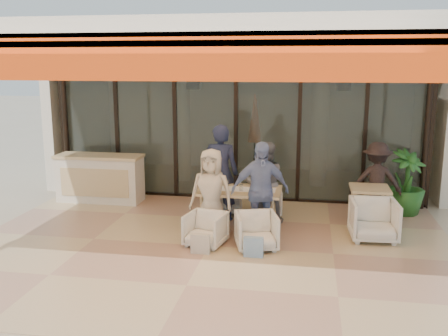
% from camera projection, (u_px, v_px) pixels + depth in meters
% --- Properties ---
extents(ground, '(70.00, 70.00, 0.00)m').
position_uv_depth(ground, '(209.00, 247.00, 8.17)').
color(ground, '#C6B293').
rests_on(ground, ground).
extents(terrace_floor, '(8.00, 6.00, 0.01)m').
position_uv_depth(terrace_floor, '(209.00, 247.00, 8.17)').
color(terrace_floor, tan).
rests_on(terrace_floor, ground).
extents(terrace_structure, '(8.00, 6.00, 3.40)m').
position_uv_depth(terrace_structure, '(204.00, 43.00, 7.25)').
color(terrace_structure, silver).
rests_on(terrace_structure, ground).
extents(glass_storefront, '(8.08, 0.10, 3.20)m').
position_uv_depth(glass_storefront, '(236.00, 128.00, 10.74)').
color(glass_storefront, '#9EADA3').
rests_on(glass_storefront, ground).
extents(interior_block, '(9.05, 3.62, 3.52)m').
position_uv_depth(interior_block, '(250.00, 92.00, 12.84)').
color(interior_block, silver).
rests_on(interior_block, ground).
extents(host_counter, '(1.85, 0.65, 1.04)m').
position_uv_depth(host_counter, '(100.00, 178.00, 10.75)').
color(host_counter, silver).
rests_on(host_counter, ground).
extents(dining_table, '(1.50, 0.90, 0.93)m').
position_uv_depth(dining_table, '(239.00, 192.00, 8.96)').
color(dining_table, '#D5BA81').
rests_on(dining_table, ground).
extents(chair_far_left, '(0.76, 0.73, 0.68)m').
position_uv_depth(chair_far_left, '(225.00, 196.00, 10.01)').
color(chair_far_left, white).
rests_on(chair_far_left, ground).
extents(chair_far_right, '(0.65, 0.62, 0.60)m').
position_uv_depth(chair_far_right, '(267.00, 200.00, 9.88)').
color(chair_far_right, white).
rests_on(chair_far_right, ground).
extents(chair_near_left, '(0.71, 0.68, 0.62)m').
position_uv_depth(chair_near_left, '(206.00, 228.00, 8.19)').
color(chair_near_left, white).
rests_on(chair_near_left, ground).
extents(chair_near_right, '(0.78, 0.75, 0.66)m').
position_uv_depth(chair_near_right, '(256.00, 229.00, 8.04)').
color(chair_near_right, white).
rests_on(chair_near_right, ground).
extents(diner_navy, '(0.69, 0.46, 1.86)m').
position_uv_depth(diner_navy, '(221.00, 173.00, 9.41)').
color(diner_navy, '#1B233C').
rests_on(diner_navy, ground).
extents(diner_grey, '(0.88, 0.76, 1.55)m').
position_uv_depth(diner_grey, '(265.00, 183.00, 9.30)').
color(diner_grey, '#5C5D61').
rests_on(diner_grey, ground).
extents(diner_cream, '(0.80, 0.56, 1.54)m').
position_uv_depth(diner_cream, '(211.00, 193.00, 8.57)').
color(diner_cream, beige).
rests_on(diner_cream, ground).
extents(diner_periwinkle, '(1.07, 0.72, 1.69)m').
position_uv_depth(diner_periwinkle, '(260.00, 191.00, 8.42)').
color(diner_periwinkle, '#6D7FB5').
rests_on(diner_periwinkle, ground).
extents(tote_bag_cream, '(0.30, 0.10, 0.34)m').
position_uv_depth(tote_bag_cream, '(200.00, 244.00, 7.83)').
color(tote_bag_cream, silver).
rests_on(tote_bag_cream, ground).
extents(tote_bag_blue, '(0.30, 0.10, 0.34)m').
position_uv_depth(tote_bag_blue, '(254.00, 248.00, 7.69)').
color(tote_bag_blue, '#99BFD8').
rests_on(tote_bag_blue, ground).
extents(side_table, '(0.70, 0.70, 0.74)m').
position_uv_depth(side_table, '(370.00, 193.00, 9.10)').
color(side_table, '#D5BA81').
rests_on(side_table, ground).
extents(side_chair, '(0.80, 0.75, 0.78)m').
position_uv_depth(side_chair, '(374.00, 218.00, 8.43)').
color(side_chair, white).
rests_on(side_chair, ground).
extents(standing_woman, '(0.97, 0.56, 1.50)m').
position_uv_depth(standing_woman, '(376.00, 181.00, 9.55)').
color(standing_woman, black).
rests_on(standing_woman, ground).
extents(potted_palm, '(1.03, 1.03, 1.31)m').
position_uv_depth(potted_palm, '(406.00, 183.00, 9.82)').
color(potted_palm, '#1E5919').
rests_on(potted_palm, ground).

